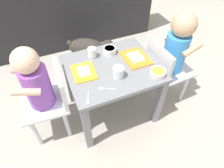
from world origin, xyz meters
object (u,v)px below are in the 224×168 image
at_px(cereal_bowl_left_side, 158,73).
at_px(food_tray_right, 136,58).
at_px(dining_table, 112,76).
at_px(dog, 90,49).
at_px(water_cup_left, 92,53).
at_px(water_cup_right, 118,73).
at_px(seated_child_right, 175,50).
at_px(food_tray_left, 84,72).
at_px(seated_child_left, 39,86).
at_px(cereal_bowl_right_side, 110,50).
at_px(spoon_by_left_tray, 88,99).
at_px(spoon_by_right_tray, 105,89).

bearing_deg(cereal_bowl_left_side, food_tray_right, 103.80).
relative_size(dining_table, dog, 1.40).
distance_m(dining_table, cereal_bowl_left_side, 0.30).
bearing_deg(water_cup_left, water_cup_right, -71.57).
relative_size(seated_child_right, food_tray_left, 4.04).
bearing_deg(seated_child_left, dog, 49.59).
bearing_deg(cereal_bowl_right_side, seated_child_left, -165.75).
xyz_separation_m(seated_child_left, spoon_by_left_tray, (0.23, -0.21, 0.01)).
xyz_separation_m(dog, water_cup_left, (-0.10, -0.42, 0.27)).
height_order(dog, spoon_by_left_tray, spoon_by_left_tray).
bearing_deg(cereal_bowl_left_side, cereal_bowl_right_side, 120.30).
xyz_separation_m(water_cup_right, spoon_by_right_tray, (-0.11, -0.06, -0.03)).
height_order(dog, food_tray_right, food_tray_right).
xyz_separation_m(cereal_bowl_right_side, cereal_bowl_left_side, (0.18, -0.31, -0.00)).
bearing_deg(spoon_by_right_tray, food_tray_right, 32.03).
bearing_deg(water_cup_right, food_tray_left, 147.16).
bearing_deg(food_tray_left, seated_child_right, -4.32).
height_order(water_cup_left, cereal_bowl_left_side, water_cup_left).
relative_size(seated_child_left, food_tray_left, 3.89).
height_order(dining_table, food_tray_left, food_tray_left).
height_order(food_tray_right, cereal_bowl_right_side, cereal_bowl_right_side).
height_order(dog, water_cup_right, water_cup_right).
height_order(dining_table, dog, dining_table).
height_order(dog, cereal_bowl_right_side, cereal_bowl_right_side).
relative_size(seated_child_right, spoon_by_left_tray, 7.46).
bearing_deg(dining_table, dog, 88.13).
relative_size(food_tray_right, water_cup_left, 2.91).
relative_size(water_cup_right, spoon_by_left_tray, 0.72).
distance_m(dining_table, water_cup_right, 0.15).
bearing_deg(spoon_by_right_tray, food_tray_left, 111.51).
distance_m(seated_child_right, food_tray_right, 0.28).
xyz_separation_m(seated_child_right, water_cup_left, (-0.53, 0.17, 0.01)).
distance_m(dog, water_cup_left, 0.51).
relative_size(food_tray_right, cereal_bowl_left_side, 2.08).
relative_size(water_cup_right, cereal_bowl_right_side, 0.82).
bearing_deg(dining_table, cereal_bowl_right_side, 73.10).
distance_m(seated_child_right, water_cup_right, 0.46).
bearing_deg(food_tray_right, cereal_bowl_left_side, -76.20).
distance_m(food_tray_right, water_cup_right, 0.21).
distance_m(seated_child_left, food_tray_right, 0.63).
distance_m(water_cup_right, spoon_by_left_tray, 0.24).
bearing_deg(seated_child_right, cereal_bowl_right_side, 157.53).
height_order(food_tray_right, spoon_by_left_tray, food_tray_right).
bearing_deg(cereal_bowl_left_side, spoon_by_left_tray, -177.58).
bearing_deg(cereal_bowl_left_side, seated_child_right, 32.64).
xyz_separation_m(food_tray_left, cereal_bowl_right_side, (0.22, 0.12, 0.02)).
distance_m(cereal_bowl_left_side, spoon_by_left_tray, 0.45).
distance_m(cereal_bowl_left_side, spoon_by_right_tray, 0.33).
bearing_deg(cereal_bowl_right_side, water_cup_left, 177.79).
bearing_deg(seated_child_left, spoon_by_right_tray, -27.24).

